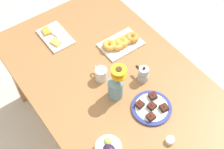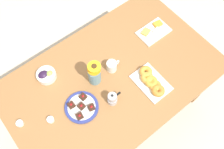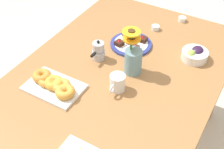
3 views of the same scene
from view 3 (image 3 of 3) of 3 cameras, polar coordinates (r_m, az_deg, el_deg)
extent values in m
cube|color=#9E6B3D|center=(1.59, 0.00, -1.61)|extent=(1.60, 1.00, 0.04)
cube|color=#9E6B3D|center=(2.47, -0.07, 5.43)|extent=(0.07, 0.07, 0.70)
cube|color=#9E6B3D|center=(2.27, 18.64, -1.17)|extent=(0.07, 0.07, 0.70)
cylinder|color=white|center=(1.51, 1.02, -1.48)|extent=(0.08, 0.08, 0.09)
cylinder|color=brown|center=(1.48, 1.04, -0.43)|extent=(0.07, 0.07, 0.00)
torus|color=white|center=(1.47, 0.06, -2.63)|extent=(0.05, 0.01, 0.05)
cylinder|color=white|center=(1.76, 14.86, 3.46)|extent=(0.14, 0.14, 0.05)
ellipsoid|color=#2D1938|center=(1.76, 15.38, 4.20)|extent=(0.08, 0.06, 0.04)
ellipsoid|color=#9EC14C|center=(1.73, 14.29, 3.78)|extent=(0.05, 0.04, 0.04)
cube|color=white|center=(1.56, -10.54, -2.32)|extent=(0.19, 0.28, 0.01)
torus|color=orange|center=(1.59, -12.71, -0.24)|extent=(0.13, 0.13, 0.04)
torus|color=orange|center=(1.57, -11.79, -1.10)|extent=(0.11, 0.11, 0.03)
torus|color=gold|center=(1.54, -10.55, -1.50)|extent=(0.13, 0.13, 0.04)
torus|color=gold|center=(1.52, -9.28, -2.02)|extent=(0.13, 0.13, 0.04)
torus|color=gold|center=(1.49, -8.57, -3.14)|extent=(0.11, 0.11, 0.04)
cylinder|color=white|center=(1.95, 8.04, 8.45)|extent=(0.05, 0.05, 0.03)
cylinder|color=#C68923|center=(1.95, 8.07, 8.70)|extent=(0.04, 0.04, 0.01)
cylinder|color=white|center=(2.07, 12.70, 9.84)|extent=(0.05, 0.05, 0.03)
cylinder|color=maroon|center=(2.06, 12.75, 10.08)|extent=(0.04, 0.04, 0.01)
cylinder|color=navy|center=(1.81, 3.49, 5.56)|extent=(0.24, 0.24, 0.01)
cylinder|color=white|center=(1.81, 3.49, 5.61)|extent=(0.20, 0.20, 0.01)
cube|color=#381E14|center=(1.82, 5.65, 6.42)|extent=(0.04, 0.04, 0.02)
cone|color=red|center=(1.81, 5.69, 6.91)|extent=(0.02, 0.02, 0.01)
cube|color=#381E14|center=(1.74, 4.22, 4.79)|extent=(0.05, 0.05, 0.02)
cone|color=red|center=(1.73, 4.25, 5.29)|extent=(0.02, 0.02, 0.01)
cube|color=#381E14|center=(1.85, 2.85, 7.33)|extent=(0.05, 0.05, 0.02)
cone|color=red|center=(1.84, 2.87, 7.82)|extent=(0.02, 0.02, 0.01)
cube|color=#381E14|center=(1.78, 1.33, 5.77)|extent=(0.05, 0.05, 0.02)
cone|color=red|center=(1.77, 1.34, 6.26)|extent=(0.02, 0.02, 0.01)
cube|color=#381E14|center=(1.80, 3.51, 6.10)|extent=(0.05, 0.05, 0.02)
cone|color=red|center=(1.79, 3.54, 6.59)|extent=(0.02, 0.02, 0.01)
cylinder|color=#6B939E|center=(1.59, 3.89, 2.39)|extent=(0.09, 0.09, 0.13)
cylinder|color=#3D702D|center=(1.53, 3.50, 6.10)|extent=(0.01, 0.01, 0.10)
cylinder|color=yellow|center=(1.50, 3.58, 7.78)|extent=(0.09, 0.09, 0.01)
cylinder|color=#472D14|center=(1.49, 3.59, 7.97)|extent=(0.04, 0.04, 0.01)
cylinder|color=#3D702D|center=(1.54, 3.57, 5.56)|extent=(0.01, 0.01, 0.06)
cylinder|color=orange|center=(1.52, 3.63, 6.59)|extent=(0.09, 0.09, 0.01)
cylinder|color=#472D14|center=(1.52, 3.63, 6.78)|extent=(0.04, 0.04, 0.01)
cylinder|color=#B7B7BC|center=(1.70, -2.46, 3.65)|extent=(0.07, 0.07, 0.05)
cylinder|color=#B7B7BC|center=(1.68, -2.49, 4.43)|extent=(0.05, 0.05, 0.01)
cylinder|color=#B7B7BC|center=(1.67, -2.52, 5.15)|extent=(0.06, 0.06, 0.04)
sphere|color=black|center=(1.65, -2.55, 6.00)|extent=(0.02, 0.02, 0.02)
cube|color=black|center=(1.65, -3.47, 3.62)|extent=(0.04, 0.01, 0.01)
camera|label=1|loc=(2.01, 50.68, 46.67)|focal=50.00mm
camera|label=2|loc=(2.03, -16.10, 57.75)|focal=40.00mm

